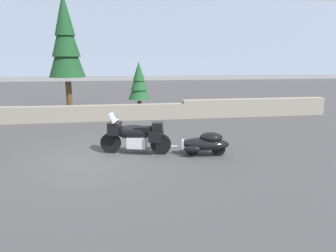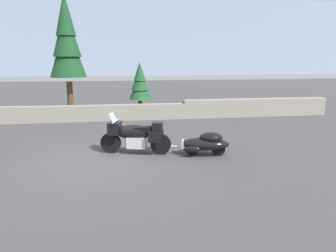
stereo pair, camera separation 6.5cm
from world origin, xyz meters
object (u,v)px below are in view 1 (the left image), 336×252
at_px(touring_motorcycle, 135,135).
at_px(car_shaped_trailer, 206,143).
at_px(pine_tree_secondary, 139,83).
at_px(pine_tree_tall, 65,40).

xyz_separation_m(touring_motorcycle, car_shaped_trailer, (2.19, -0.58, -0.21)).
xyz_separation_m(car_shaped_trailer, pine_tree_secondary, (-1.54, 7.39, 1.43)).
bearing_deg(touring_motorcycle, pine_tree_tall, 111.95).
relative_size(car_shaped_trailer, pine_tree_secondary, 0.76).
bearing_deg(touring_motorcycle, pine_tree_secondary, 84.59).
bearing_deg(pine_tree_tall, pine_tree_secondary, -13.52).
bearing_deg(pine_tree_tall, touring_motorcycle, -68.05).
bearing_deg(car_shaped_trailer, pine_tree_secondary, 101.78).
bearing_deg(car_shaped_trailer, touring_motorcycle, 165.12).
height_order(pine_tree_tall, pine_tree_secondary, pine_tree_tall).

